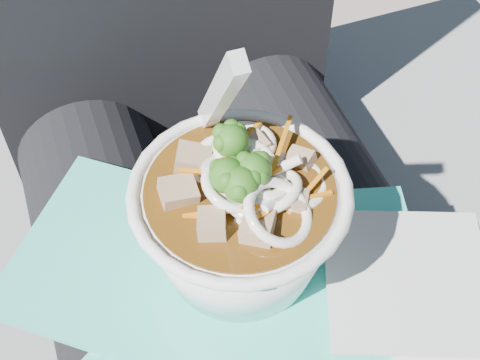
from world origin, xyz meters
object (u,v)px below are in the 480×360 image
object	(u,v)px
lap	(253,309)
person_body	(218,211)
stone_ledge	(210,322)
udon_bowl	(241,215)
plastic_bag	(254,336)

from	to	relation	value
lap	person_body	xyz separation A→B (m)	(0.00, 0.09, 0.02)
stone_ledge	udon_bowl	distance (m)	0.46
stone_ledge	plastic_bag	xyz separation A→B (m)	(-0.02, -0.21, 0.38)
lap	plastic_bag	xyz separation A→B (m)	(-0.02, -0.06, 0.08)
person_body	udon_bowl	bearing A→B (deg)	-96.72
person_body	udon_bowl	distance (m)	0.15
stone_ledge	person_body	size ratio (longest dim) A/B	1.00
stone_ledge	person_body	world-z (taller)	person_body
stone_ledge	plastic_bag	world-z (taller)	plastic_bag
stone_ledge	lap	bearing A→B (deg)	-90.00
plastic_bag	udon_bowl	world-z (taller)	udon_bowl
lap	person_body	bearing A→B (deg)	90.00
stone_ledge	udon_bowl	world-z (taller)	udon_bowl
stone_ledge	lap	distance (m)	0.33
person_body	plastic_bag	xyz separation A→B (m)	(-0.02, -0.15, 0.05)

